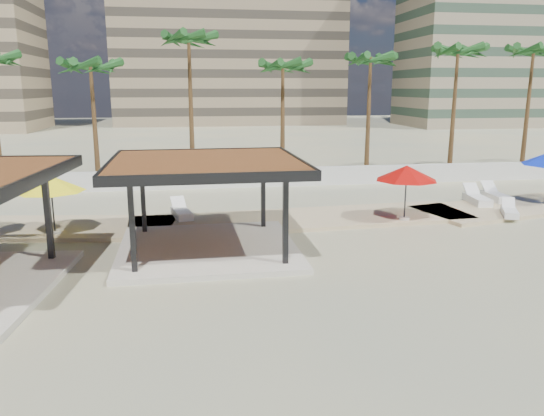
{
  "coord_description": "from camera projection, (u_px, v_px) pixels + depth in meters",
  "views": [
    {
      "loc": [
        -3.18,
        -16.66,
        6.11
      ],
      "look_at": [
        0.01,
        3.82,
        1.4
      ],
      "focal_mm": 35.0,
      "sensor_mm": 36.0,
      "label": 1
    }
  ],
  "objects": [
    {
      "name": "ground",
      "position": [
        289.0,
        273.0,
        17.88
      ],
      "size": [
        200.0,
        200.0,
        0.0
      ],
      "primitive_type": "plane",
      "color": "tan",
      "rests_on": "ground"
    },
    {
      "name": "promenade",
      "position": [
        300.0,
        216.0,
        25.56
      ],
      "size": [
        44.45,
        7.97,
        0.24
      ],
      "color": "#C6B284",
      "rests_on": "ground"
    },
    {
      "name": "boundary_wall",
      "position": [
        242.0,
        178.0,
        33.17
      ],
      "size": [
        56.0,
        0.3,
        1.2
      ],
      "primitive_type": "cube",
      "color": "silver",
      "rests_on": "ground"
    },
    {
      "name": "building_mid",
      "position": [
        228.0,
        39.0,
        90.48
      ],
      "size": [
        38.0,
        16.0,
        30.4
      ],
      "color": "#847259",
      "rests_on": "ground"
    },
    {
      "name": "building_east",
      "position": [
        508.0,
        17.0,
        84.86
      ],
      "size": [
        32.0,
        15.0,
        36.4
      ],
      "color": "gray",
      "rests_on": "ground"
    },
    {
      "name": "pavilion_central",
      "position": [
        207.0,
        197.0,
        19.89
      ],
      "size": [
        7.08,
        7.08,
        3.55
      ],
      "rotation": [
        0.0,
        0.0,
        0.01
      ],
      "color": "beige",
      "rests_on": "ground"
    },
    {
      "name": "umbrella_b",
      "position": [
        51.0,
        184.0,
        21.64
      ],
      "size": [
        3.28,
        3.28,
        2.44
      ],
      "rotation": [
        0.0,
        0.0,
        0.22
      ],
      "color": "beige",
      "rests_on": "promenade"
    },
    {
      "name": "umbrella_c",
      "position": [
        407.0,
        173.0,
        23.93
      ],
      "size": [
        2.85,
        2.85,
        2.52
      ],
      "rotation": [
        0.0,
        0.0,
        0.01
      ],
      "color": "beige",
      "rests_on": "promenade"
    },
    {
      "name": "lounger_a",
      "position": [
        182.0,
        213.0,
        24.94
      ],
      "size": [
        1.12,
        2.22,
        0.8
      ],
      "rotation": [
        0.0,
        0.0,
        1.79
      ],
      "color": "white",
      "rests_on": "promenade"
    },
    {
      "name": "lounger_b",
      "position": [
        510.0,
        212.0,
        25.2
      ],
      "size": [
        1.35,
        1.97,
        0.71
      ],
      "rotation": [
        0.0,
        0.0,
        1.13
      ],
      "color": "white",
      "rests_on": "promenade"
    },
    {
      "name": "lounger_c",
      "position": [
        477.0,
        199.0,
        27.91
      ],
      "size": [
        1.05,
        2.43,
        0.89
      ],
      "rotation": [
        0.0,
        0.0,
        1.44
      ],
      "color": "white",
      "rests_on": "promenade"
    },
    {
      "name": "lounger_d",
      "position": [
        495.0,
        196.0,
        28.68
      ],
      "size": [
        0.92,
        2.36,
        0.88
      ],
      "rotation": [
        0.0,
        0.0,
        1.5
      ],
      "color": "white",
      "rests_on": "promenade"
    },
    {
      "name": "palm_c",
      "position": [
        91.0,
        71.0,
        32.4
      ],
      "size": [
        3.0,
        3.0,
        8.22
      ],
      "color": "brown",
      "rests_on": "ground"
    },
    {
      "name": "palm_d",
      "position": [
        189.0,
        45.0,
        33.7
      ],
      "size": [
        3.0,
        3.0,
        9.97
      ],
      "color": "brown",
      "rests_on": "ground"
    },
    {
      "name": "palm_e",
      "position": [
        283.0,
        71.0,
        34.47
      ],
      "size": [
        3.0,
        3.0,
        8.31
      ],
      "color": "brown",
      "rests_on": "ground"
    },
    {
      "name": "palm_f",
      "position": [
        370.0,
        64.0,
        35.46
      ],
      "size": [
        3.0,
        3.0,
        8.79
      ],
      "color": "brown",
      "rests_on": "ground"
    },
    {
      "name": "palm_g",
      "position": [
        458.0,
        56.0,
        35.86
      ],
      "size": [
        3.0,
        3.0,
        9.38
      ],
      "color": "brown",
      "rests_on": "ground"
    },
    {
      "name": "palm_h",
      "position": [
        533.0,
        56.0,
        37.31
      ],
      "size": [
        3.0,
        3.0,
        9.5
      ],
      "color": "brown",
      "rests_on": "ground"
    }
  ]
}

